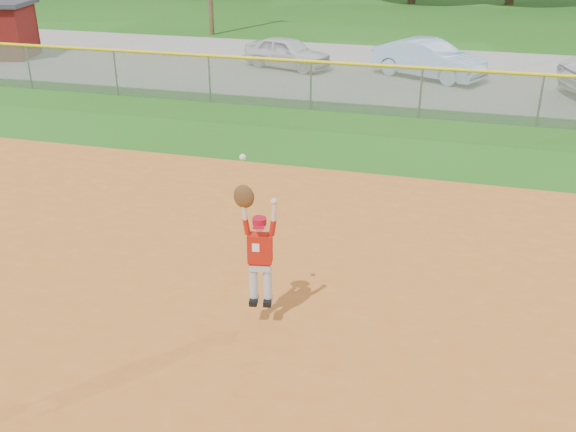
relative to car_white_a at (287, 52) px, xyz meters
name	(u,v)px	position (x,y,z in m)	size (l,w,h in m)	color
ground	(178,262)	(2.25, -15.46, -0.63)	(120.00, 120.00, 0.00)	#1D5212
clay_infield	(87,365)	(2.25, -18.46, -0.61)	(24.00, 16.00, 0.04)	#AC591F
parking_strip	(346,69)	(2.25, 0.54, -0.61)	(44.00, 10.00, 0.03)	gray
car_white_a	(287,52)	(0.00, 0.00, 0.00)	(1.41, 3.51, 1.20)	silver
car_blue	(429,59)	(5.45, -0.26, 0.09)	(1.45, 4.17, 1.37)	#88AECC
outfield_fence	(311,82)	(2.25, -5.46, 0.25)	(40.06, 0.10, 1.55)	gray
ballplayer	(258,247)	(4.21, -16.88, 0.68)	(0.62, 0.29, 2.30)	silver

